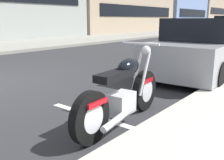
% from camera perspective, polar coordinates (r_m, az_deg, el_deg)
% --- Properties ---
extents(sidewalk_far_curb, '(120.00, 5.00, 0.14)m').
position_cam_1_polar(sidewalk_far_curb, '(19.59, -2.53, 9.27)').
color(sidewalk_far_curb, gray).
rests_on(sidewalk_far_curb, ground).
extents(parking_stall_stripe, '(0.12, 2.20, 0.01)m').
position_cam_1_polar(parking_stall_stripe, '(3.92, -1.93, -8.64)').
color(parking_stall_stripe, silver).
rests_on(parking_stall_stripe, ground).
extents(parked_motorcycle, '(2.09, 0.62, 1.13)m').
position_cam_1_polar(parked_motorcycle, '(3.63, 2.38, -3.23)').
color(parked_motorcycle, black).
rests_on(parked_motorcycle, ground).
extents(parked_car_far_down_curb, '(4.08, 1.91, 1.49)m').
position_cam_1_polar(parked_car_far_down_curb, '(7.24, 19.33, 6.44)').
color(parked_car_far_down_curb, gray).
rests_on(parked_car_far_down_curb, ground).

